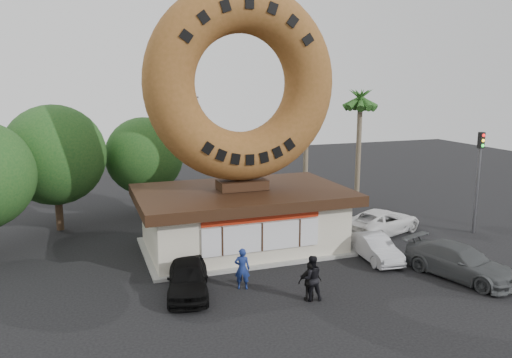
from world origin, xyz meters
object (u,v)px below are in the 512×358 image
object	(u,v)px
person_center	(311,278)
person_right	(310,282)
street_lamp	(173,146)
giant_donut	(242,83)
donut_shop	(242,217)
person_left	(242,269)
car_silver	(375,248)
car_grey	(460,262)
car_white	(382,222)
traffic_signal	(479,170)
car_black	(188,278)

from	to	relation	value
person_center	person_right	size ratio (longest dim) A/B	1.15
street_lamp	giant_donut	bearing A→B (deg)	-79.49
donut_shop	giant_donut	xyz separation A→B (m)	(0.00, 0.02, 7.10)
person_left	giant_donut	bearing A→B (deg)	-86.38
person_center	car_silver	distance (m)	6.10
person_center	car_silver	xyz separation A→B (m)	(5.17, 3.22, -0.34)
person_right	car_grey	world-z (taller)	person_right
donut_shop	street_lamp	size ratio (longest dim) A/B	1.40
donut_shop	car_white	size ratio (longest dim) A/B	2.13
car_grey	person_center	bearing A→B (deg)	161.15
person_left	donut_shop	bearing A→B (deg)	-86.44
donut_shop	car_grey	size ratio (longest dim) A/B	2.14
traffic_signal	giant_donut	bearing A→B (deg)	171.83
person_center	person_right	xyz separation A→B (m)	(-0.09, -0.06, -0.13)
street_lamp	car_silver	xyz separation A→B (m)	(7.68, -14.00, -3.85)
giant_donut	car_black	size ratio (longest dim) A/B	2.38
traffic_signal	donut_shop	bearing A→B (deg)	171.90
person_left	car_silver	bearing A→B (deg)	-149.43
person_left	car_silver	world-z (taller)	person_left
street_lamp	traffic_signal	bearing A→B (deg)	-37.14
person_right	car_black	world-z (taller)	person_right
street_lamp	car_black	world-z (taller)	street_lamp
donut_shop	person_center	distance (m)	7.27
person_left	person_center	xyz separation A→B (m)	(2.35, -2.05, 0.04)
car_black	donut_shop	bearing A→B (deg)	62.61
person_center	car_silver	bearing A→B (deg)	-139.34
car_silver	car_white	world-z (taller)	car_white
donut_shop	car_white	world-z (taller)	donut_shop
person_center	car_grey	xyz separation A→B (m)	(7.57, -0.09, -0.21)
car_white	person_center	bearing A→B (deg)	111.12
traffic_signal	car_silver	xyz separation A→B (m)	(-8.18, -1.99, -3.23)
giant_donut	car_white	size ratio (longest dim) A/B	1.93
donut_shop	traffic_signal	world-z (taller)	traffic_signal
traffic_signal	car_black	size ratio (longest dim) A/B	1.43
street_lamp	person_center	size ratio (longest dim) A/B	4.12
person_center	person_left	bearing A→B (deg)	-32.44
car_silver	car_grey	bearing A→B (deg)	-49.58
person_left	car_silver	size ratio (longest dim) A/B	0.48
car_grey	car_silver	bearing A→B (deg)	107.80
street_lamp	car_black	distance (m)	15.53
person_right	car_silver	bearing A→B (deg)	-140.65
car_black	car_white	size ratio (longest dim) A/B	0.81
traffic_signal	person_center	xyz separation A→B (m)	(-13.34, -5.21, -2.90)
traffic_signal	person_right	size ratio (longest dim) A/B	3.60
donut_shop	person_left	bearing A→B (deg)	-108.18
person_right	car_white	distance (m)	10.75
person_center	car_black	distance (m)	5.25
person_right	person_left	bearing A→B (deg)	-35.64
giant_donut	car_grey	world-z (taller)	giant_donut
person_center	car_black	xyz separation A→B (m)	(-4.71, 2.31, -0.25)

